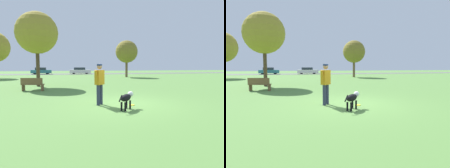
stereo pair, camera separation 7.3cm
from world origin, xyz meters
The scene contains 10 objects.
ground_plane centered at (0.00, 0.00, 0.00)m, with size 120.00×120.00×0.00m, color #56843D.
far_road_strip centered at (0.00, 33.12, 0.01)m, with size 120.00×6.00×0.01m.
person centered at (-0.90, 0.02, 0.99)m, with size 0.53×0.56×1.67m.
dog centered at (-0.09, -1.07, 0.43)m, with size 0.84×0.94×0.63m.
frisbee centered at (0.35, -0.36, 0.01)m, with size 0.24×0.24×0.02m.
tree_near_left centered at (-4.26, 8.62, 4.12)m, with size 3.20×3.20×5.74m.
tree_far_right centered at (6.52, 19.66, 3.64)m, with size 3.19×3.19×5.25m.
parked_car_teal centered at (-6.59, 33.27, 0.66)m, with size 3.86×1.86×1.32m.
parked_car_white centered at (0.91, 33.33, 0.65)m, with size 4.30×1.89×1.32m.
park_bench centered at (-4.28, 5.56, 0.45)m, with size 1.46×0.76×0.84m.
Camera 1 is at (-2.30, -7.94, 1.58)m, focal length 32.00 mm.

